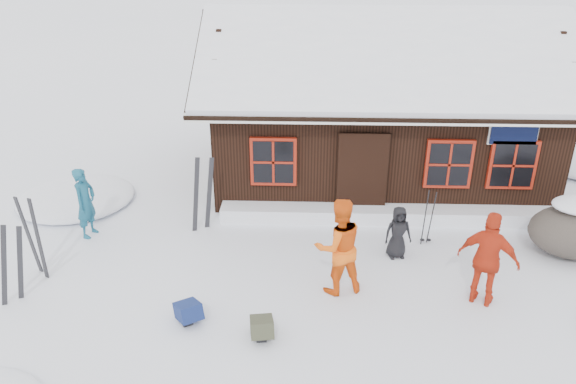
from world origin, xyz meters
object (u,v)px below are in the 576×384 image
skier_teal (86,203)px  skier_orange_right (488,260)px  backpack_olive (262,330)px  ski_pair_left (12,265)px  backpack_blue (189,314)px  ski_poles (428,219)px  skier_orange_left (339,247)px  skier_crouched (398,232)px

skier_teal → skier_orange_right: (7.88, -2.16, 0.11)m
skier_teal → backpack_olive: 5.20m
ski_pair_left → backpack_blue: (3.17, -0.48, -0.60)m
ski_poles → backpack_olive: 4.54m
ski_poles → backpack_blue: 5.33m
skier_orange_left → backpack_blue: 2.87m
skier_crouched → backpack_blue: bearing=-159.2°
backpack_blue → skier_teal: bearing=102.4°
ski_poles → skier_orange_left: bearing=-138.0°
skier_crouched → backpack_blue: skier_crouched is taller
skier_teal → skier_orange_left: bearing=-96.6°
skier_orange_left → skier_crouched: (1.26, 1.22, -0.37)m
skier_orange_right → ski_pair_left: skier_orange_right is taller
skier_orange_right → ski_pair_left: 8.32m
skier_orange_left → backpack_blue: size_ratio=3.69×
skier_teal → ski_poles: bearing=-78.0°
skier_orange_left → skier_crouched: 1.80m
skier_orange_right → skier_teal: bearing=12.6°
skier_orange_left → ski_poles: (1.96, 1.77, -0.34)m
skier_orange_left → backpack_olive: skier_orange_left is taller
skier_crouched → ski_poles: size_ratio=0.88×
backpack_blue → backpack_olive: backpack_blue is taller
skier_teal → backpack_blue: (2.73, -2.87, -0.65)m
skier_orange_right → ski_pair_left: bearing=29.6°
ski_pair_left → backpack_blue: ski_pair_left is taller
ski_poles → backpack_blue: ski_poles is taller
backpack_blue → skier_crouched: bearing=-1.1°
skier_teal → skier_crouched: size_ratio=1.41×
skier_orange_left → backpack_blue: skier_orange_left is taller
ski_pair_left → backpack_blue: size_ratio=3.11×
skier_teal → skier_orange_right: size_ratio=0.87×
ski_poles → backpack_olive: ski_poles is taller
skier_orange_left → ski_poles: skier_orange_left is taller
backpack_blue → backpack_olive: bearing=-47.2°
skier_orange_left → skier_teal: bearing=-36.8°
skier_crouched → backpack_blue: 4.45m
skier_crouched → backpack_olive: size_ratio=2.24×
ski_pair_left → backpack_olive: ski_pair_left is taller
skier_orange_right → backpack_olive: bearing=43.5°
skier_orange_left → skier_orange_right: skier_orange_left is taller
skier_teal → ski_poles: 7.27m
skier_teal → skier_crouched: bearing=-82.8°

